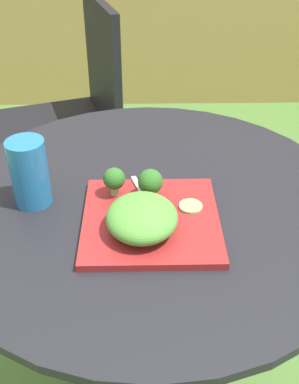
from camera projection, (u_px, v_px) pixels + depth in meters
patio_table at (150, 300)px, 1.10m from camera, size 0.81×0.81×0.75m
patio_chair at (77, 104)px, 1.79m from camera, size 0.55×0.55×0.90m
salad_plate at (149, 220)px, 0.85m from camera, size 0.25×0.25×0.01m
drinking_glass at (30, 176)px, 0.87m from camera, size 0.07×0.07×0.13m
fork at (148, 203)px, 0.88m from camera, size 0.06×0.15×0.00m
lettuce_mound at (142, 217)px, 0.80m from camera, size 0.12×0.13×0.06m
broccoli_floret_0 at (152, 182)px, 0.88m from camera, size 0.05×0.05×0.06m
broccoli_floret_1 at (114, 179)px, 0.88m from camera, size 0.04×0.04×0.06m
cucumber_slice_0 at (191, 206)px, 0.87m from camera, size 0.04×0.04×0.01m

